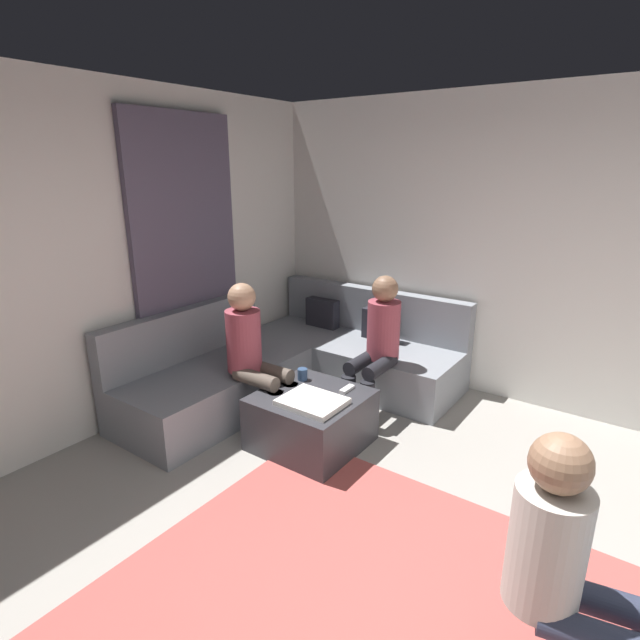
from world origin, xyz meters
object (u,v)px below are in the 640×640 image
(person_on_couch_side, at_px, (253,351))
(coffee_mug, at_px, (302,374))
(sectional_couch, at_px, (297,363))
(game_remote, at_px, (347,389))
(person_on_couch_back, at_px, (378,341))
(person_on_armchair, at_px, (572,570))
(ottoman, at_px, (311,420))

(person_on_couch_side, bearing_deg, coffee_mug, 123.61)
(sectional_couch, height_order, game_remote, sectional_couch)
(game_remote, relative_size, person_on_couch_back, 0.12)
(person_on_armchair, bearing_deg, coffee_mug, -129.28)
(sectional_couch, height_order, person_on_couch_back, person_on_couch_back)
(sectional_couch, bearing_deg, game_remote, -28.86)
(person_on_couch_side, height_order, person_on_armchair, person_on_couch_side)
(ottoman, relative_size, person_on_couch_side, 0.63)
(person_on_couch_back, bearing_deg, game_remote, 94.71)
(sectional_couch, distance_m, person_on_armchair, 3.14)
(ottoman, xyz_separation_m, person_on_armchair, (1.94, -0.98, 0.43))
(game_remote, bearing_deg, person_on_couch_side, -160.54)
(sectional_couch, xyz_separation_m, coffee_mug, (0.47, -0.52, 0.19))
(game_remote, bearing_deg, person_on_couch_back, 94.71)
(game_remote, distance_m, person_on_couch_side, 0.80)
(ottoman, relative_size, coffee_mug, 8.00)
(game_remote, height_order, person_on_couch_back, person_on_couch_back)
(game_remote, height_order, person_on_couch_side, person_on_couch_side)
(ottoman, relative_size, person_on_couch_back, 0.63)
(coffee_mug, bearing_deg, person_on_armchair, -28.26)
(coffee_mug, bearing_deg, person_on_couch_back, 58.32)
(person_on_couch_side, distance_m, person_on_armchair, 2.65)
(ottoman, relative_size, game_remote, 5.07)
(coffee_mug, bearing_deg, sectional_couch, 132.24)
(person_on_couch_back, bearing_deg, sectional_couch, 3.80)
(ottoman, xyz_separation_m, coffee_mug, (-0.22, 0.18, 0.26))
(ottoman, bearing_deg, person_on_armchair, -26.82)
(ottoman, height_order, person_on_armchair, person_on_armchair)
(sectional_couch, distance_m, coffee_mug, 0.73)
(game_remote, bearing_deg, person_on_armchair, -34.32)
(coffee_mug, height_order, person_on_armchair, person_on_armchair)
(sectional_couch, distance_m, person_on_couch_back, 0.91)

